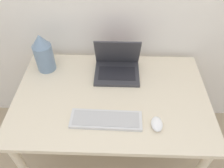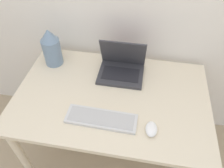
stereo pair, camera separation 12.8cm
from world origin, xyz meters
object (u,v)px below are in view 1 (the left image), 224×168
at_px(keyboard, 106,120).
at_px(mouse, 157,124).
at_px(laptop, 117,66).
at_px(vase, 43,53).

bearing_deg(keyboard, mouse, -5.26).
relative_size(laptop, vase, 1.10).
bearing_deg(mouse, keyboard, 174.74).
bearing_deg(mouse, laptop, 117.35).
height_order(laptop, vase, vase).
relative_size(keyboard, vase, 1.48).
bearing_deg(mouse, vase, 147.37).
distance_m(mouse, vase, 0.86).
distance_m(keyboard, vase, 0.62).
relative_size(laptop, keyboard, 0.74).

